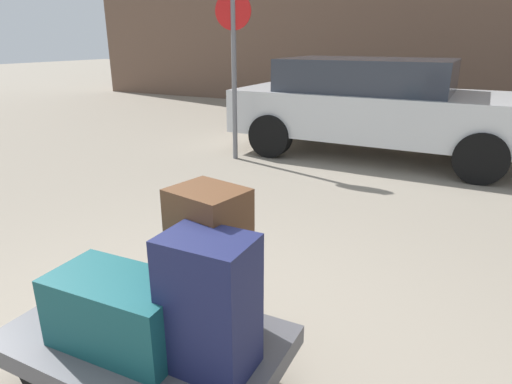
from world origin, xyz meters
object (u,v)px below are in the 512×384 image
Objects in this scene: suitcase_brown_rear_left at (210,260)px; parked_car at (377,105)px; no_parking_sign at (234,59)px; luggage_cart at (146,345)px; suitcase_navy_front_left at (209,305)px; duffel_bag_teal_stacked_top at (120,311)px.

suitcase_brown_rear_left is 5.17m from parked_car.
no_parking_sign is at bearing 129.61° from suitcase_brown_rear_left.
luggage_cart is 0.55m from suitcase_navy_front_left.
luggage_cart is 0.26m from duffel_bag_teal_stacked_top.
parked_car reaches higher than suitcase_navy_front_left.
luggage_cart is at bearing -127.91° from suitcase_brown_rear_left.
suitcase_brown_rear_left is (0.30, 0.31, 0.19)m from duffel_bag_teal_stacked_top.
luggage_cart is 1.88× the size of suitcase_brown_rear_left.
duffel_bag_teal_stacked_top is 4.76m from no_parking_sign.
no_parking_sign reaches higher than duffel_bag_teal_stacked_top.
suitcase_navy_front_left is at bearing -46.86° from suitcase_brown_rear_left.
no_parking_sign is at bearing 111.07° from duffel_bag_teal_stacked_top.
parked_car is at bearing 88.46° from duffel_bag_teal_stacked_top.
duffel_bag_teal_stacked_top is 0.47m from suitcase_brown_rear_left.
luggage_cart is 0.31× the size of parked_car.
parked_car is (-0.06, 5.37, 0.49)m from luggage_cart.
duffel_bag_teal_stacked_top is 0.15× the size of parked_car.
duffel_bag_teal_stacked_top is (-0.05, -0.10, 0.24)m from luggage_cart.
no_parking_sign is (-1.79, -1.16, 0.67)m from parked_car.
duffel_bag_teal_stacked_top is 0.48m from suitcase_navy_front_left.
suitcase_brown_rear_left is at bearing 121.46° from suitcase_navy_front_left.
suitcase_brown_rear_left is at bearing 44.18° from duffel_bag_teal_stacked_top.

